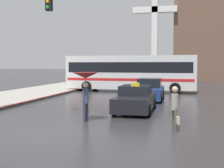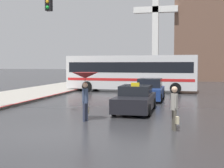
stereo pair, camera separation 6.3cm
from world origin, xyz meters
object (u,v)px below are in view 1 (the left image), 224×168
object	(u,v)px
sedan_red	(150,90)
pedestrian_with_umbrella	(85,80)
traffic_light	(4,28)
city_bus	(131,72)
taxi	(135,100)
monument_cross	(155,25)
pedestrian_man	(175,106)

from	to	relation	value
sedan_red	pedestrian_with_umbrella	distance (m)	9.07
traffic_light	city_bus	bearing A→B (deg)	75.11
taxi	monument_cross	bearing A→B (deg)	-86.92
pedestrian_man	monument_cross	size ratio (longest dim) A/B	0.11
taxi	pedestrian_with_umbrella	size ratio (longest dim) A/B	2.05
taxi	sedan_red	world-z (taller)	taxi
pedestrian_with_umbrella	pedestrian_man	distance (m)	4.14
pedestrian_with_umbrella	traffic_light	xyz separation A→B (m)	(-4.43, 0.82, 2.47)
city_bus	traffic_light	size ratio (longest dim) A/B	1.96
city_bus	pedestrian_with_umbrella	xyz separation A→B (m)	(0.52, -15.51, -0.02)
sedan_red	monument_cross	distance (m)	26.64
pedestrian_with_umbrella	monument_cross	size ratio (longest dim) A/B	0.15
pedestrian_man	traffic_light	world-z (taller)	traffic_light
taxi	city_bus	bearing A→B (deg)	-79.52
pedestrian_man	traffic_light	distance (m)	9.17
pedestrian_man	traffic_light	size ratio (longest dim) A/B	0.27
monument_cross	pedestrian_man	bearing A→B (deg)	-83.82
monument_cross	taxi	bearing A→B (deg)	-86.92
monument_cross	pedestrian_with_umbrella	bearing A→B (deg)	-90.12
city_bus	pedestrian_with_umbrella	world-z (taller)	city_bus
sedan_red	taxi	bearing A→B (deg)	87.95
city_bus	traffic_light	xyz separation A→B (m)	(-3.91, -14.69, 2.45)
pedestrian_man	pedestrian_with_umbrella	bearing A→B (deg)	-122.75
taxi	city_bus	xyz separation A→B (m)	(-2.26, 12.22, 1.20)
pedestrian_man	sedan_red	bearing A→B (deg)	174.07
monument_cross	traffic_light	bearing A→B (deg)	-97.68
taxi	pedestrian_man	world-z (taller)	pedestrian_man
taxi	sedan_red	distance (m)	5.50
taxi	pedestrian_with_umbrella	distance (m)	3.91
taxi	pedestrian_man	bearing A→B (deg)	116.24
taxi	monument_cross	xyz separation A→B (m)	(-1.66, 30.92, 7.77)
sedan_red	monument_cross	bearing A→B (deg)	-85.82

